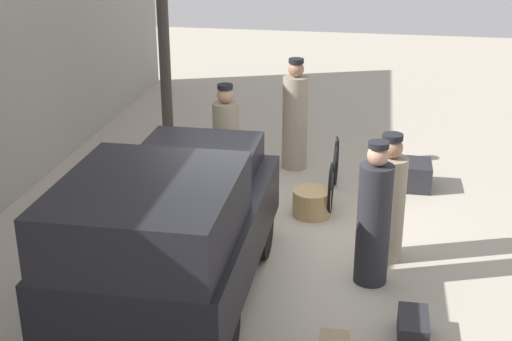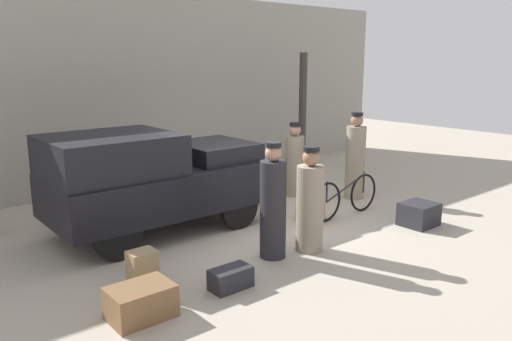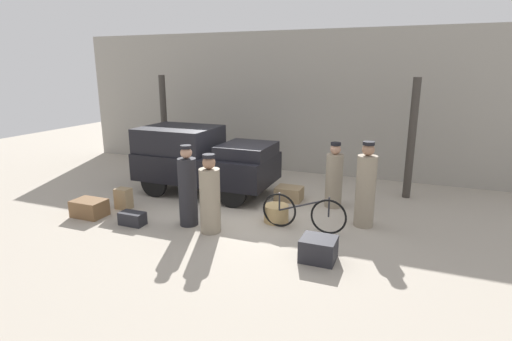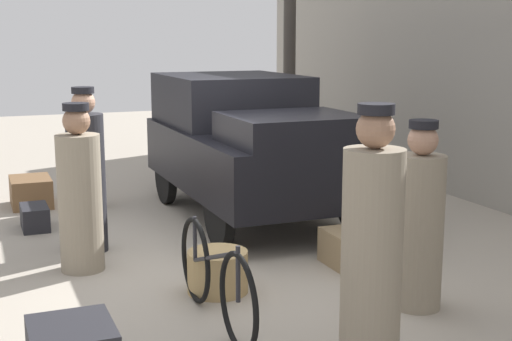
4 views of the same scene
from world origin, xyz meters
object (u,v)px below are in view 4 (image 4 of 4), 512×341
at_px(porter_carrying_trunk, 87,177).
at_px(trunk_umber_medium, 35,217).
at_px(porter_with_bicycle, 80,196).
at_px(conductor_in_dark_uniform, 372,252).
at_px(porter_standing_middle, 419,225).
at_px(suitcase_tan_flat, 88,189).
at_px(suitcase_black_upright, 31,192).
at_px(suitcase_small_leather, 355,249).
at_px(bicycle, 215,278).
at_px(wicker_basket, 218,272).
at_px(truck, 248,140).

bearing_deg(porter_carrying_trunk, trunk_umber_medium, -157.78).
xyz_separation_m(porter_with_bicycle, conductor_in_dark_uniform, (2.96, 1.54, 0.10)).
relative_size(porter_standing_middle, suitcase_tan_flat, 3.19).
relative_size(suitcase_tan_flat, suitcase_black_upright, 0.69).
relative_size(porter_standing_middle, suitcase_small_leather, 2.42).
bearing_deg(porter_carrying_trunk, conductor_in_dark_uniform, 20.97).
bearing_deg(porter_with_bicycle, porter_carrying_trunk, 165.30).
xyz_separation_m(porter_with_bicycle, suitcase_black_upright, (-3.05, -0.25, -0.56)).
distance_m(porter_carrying_trunk, porter_standing_middle, 3.60).
distance_m(conductor_in_dark_uniform, suitcase_tan_flat, 5.75).
distance_m(bicycle, porter_with_bicycle, 2.00).
bearing_deg(suitcase_black_upright, trunk_umber_medium, -2.72).
height_order(wicker_basket, porter_with_bicycle, porter_with_bicycle).
height_order(porter_standing_middle, suitcase_tan_flat, porter_standing_middle).
distance_m(truck, trunk_umber_medium, 2.82).
distance_m(porter_with_bicycle, suitcase_small_leather, 2.81).
xyz_separation_m(conductor_in_dark_uniform, trunk_umber_medium, (-4.74, -1.85, -0.71)).
height_order(suitcase_tan_flat, suitcase_black_upright, suitcase_tan_flat).
height_order(porter_with_bicycle, porter_standing_middle, porter_with_bicycle).
distance_m(truck, wicker_basket, 3.04).
relative_size(porter_with_bicycle, trunk_umber_medium, 2.98).
bearing_deg(wicker_basket, trunk_umber_medium, -154.78).
bearing_deg(suitcase_black_upright, porter_with_bicycle, 4.62).
distance_m(truck, suitcase_tan_flat, 2.34).
relative_size(truck, conductor_in_dark_uniform, 1.97).
bearing_deg(wicker_basket, suitcase_small_leather, 96.40).
relative_size(porter_with_bicycle, suitcase_tan_flat, 3.28).
height_order(bicycle, conductor_in_dark_uniform, conductor_in_dark_uniform).
bearing_deg(truck, porter_carrying_trunk, -68.16).
height_order(conductor_in_dark_uniform, suitcase_tan_flat, conductor_in_dark_uniform).
bearing_deg(wicker_basket, suitcase_tan_flat, -171.23).
relative_size(porter_carrying_trunk, conductor_in_dark_uniform, 0.95).
height_order(bicycle, porter_with_bicycle, porter_with_bicycle).
xyz_separation_m(porter_with_bicycle, porter_standing_middle, (2.09, 2.53, -0.02)).
height_order(porter_carrying_trunk, suitcase_small_leather, porter_carrying_trunk).
height_order(porter_standing_middle, conductor_in_dark_uniform, conductor_in_dark_uniform).
distance_m(porter_standing_middle, suitcase_black_upright, 5.87).
bearing_deg(suitcase_small_leather, truck, -175.04).
bearing_deg(suitcase_tan_flat, wicker_basket, 8.77).
bearing_deg(trunk_umber_medium, porter_with_bicycle, 9.77).
xyz_separation_m(wicker_basket, suitcase_black_upright, (-4.15, -1.30, 0.00)).
height_order(porter_carrying_trunk, porter_with_bicycle, porter_carrying_trunk).
bearing_deg(conductor_in_dark_uniform, porter_carrying_trunk, -159.03).
bearing_deg(wicker_basket, porter_with_bicycle, -136.30).
height_order(bicycle, porter_carrying_trunk, porter_carrying_trunk).
relative_size(wicker_basket, conductor_in_dark_uniform, 0.30).
bearing_deg(truck, wicker_basket, -26.82).
distance_m(porter_with_bicycle, porter_standing_middle, 3.28).
xyz_separation_m(suitcase_tan_flat, trunk_umber_medium, (0.88, -0.78, -0.11)).
bearing_deg(conductor_in_dark_uniform, suitcase_tan_flat, -169.24).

